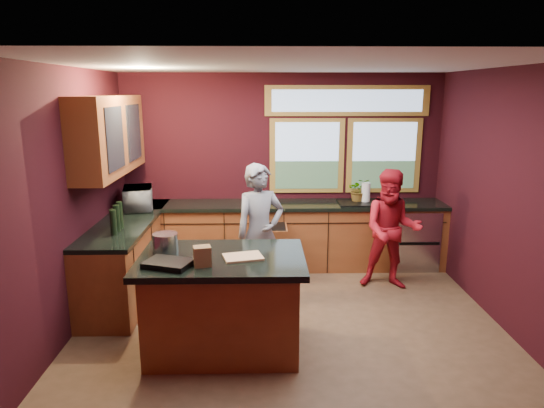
{
  "coord_description": "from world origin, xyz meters",
  "views": [
    {
      "loc": [
        -0.3,
        -4.86,
        2.46
      ],
      "look_at": [
        -0.18,
        0.4,
        1.22
      ],
      "focal_mm": 32.0,
      "sensor_mm": 36.0,
      "label": 1
    }
  ],
  "objects_px": {
    "person_grey": "(260,233)",
    "stock_pot": "(165,243)",
    "island": "(223,302)",
    "person_red": "(392,230)",
    "cutting_board": "(243,257)"
  },
  "relations": [
    {
      "from": "person_grey",
      "to": "stock_pot",
      "type": "bearing_deg",
      "value": -155.42
    },
    {
      "from": "island",
      "to": "stock_pot",
      "type": "distance_m",
      "value": 0.8
    },
    {
      "from": "stock_pot",
      "to": "island",
      "type": "bearing_deg",
      "value": -15.26
    },
    {
      "from": "island",
      "to": "stock_pot",
      "type": "bearing_deg",
      "value": 164.74
    },
    {
      "from": "person_grey",
      "to": "person_red",
      "type": "xyz_separation_m",
      "value": [
        1.65,
        0.31,
        -0.06
      ]
    },
    {
      "from": "island",
      "to": "person_grey",
      "type": "relative_size",
      "value": 0.94
    },
    {
      "from": "person_grey",
      "to": "person_red",
      "type": "height_order",
      "value": "person_grey"
    },
    {
      "from": "island",
      "to": "person_grey",
      "type": "xyz_separation_m",
      "value": [
        0.35,
        1.16,
        0.34
      ]
    },
    {
      "from": "island",
      "to": "person_grey",
      "type": "distance_m",
      "value": 1.26
    },
    {
      "from": "island",
      "to": "stock_pot",
      "type": "height_order",
      "value": "stock_pot"
    },
    {
      "from": "cutting_board",
      "to": "stock_pot",
      "type": "height_order",
      "value": "stock_pot"
    },
    {
      "from": "island",
      "to": "person_grey",
      "type": "height_order",
      "value": "person_grey"
    },
    {
      "from": "person_red",
      "to": "stock_pot",
      "type": "height_order",
      "value": "person_red"
    },
    {
      "from": "cutting_board",
      "to": "island",
      "type": "bearing_deg",
      "value": 165.96
    },
    {
      "from": "person_red",
      "to": "cutting_board",
      "type": "bearing_deg",
      "value": -129.03
    }
  ]
}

